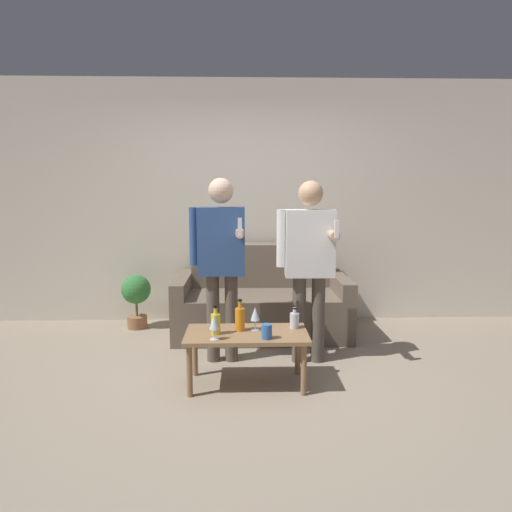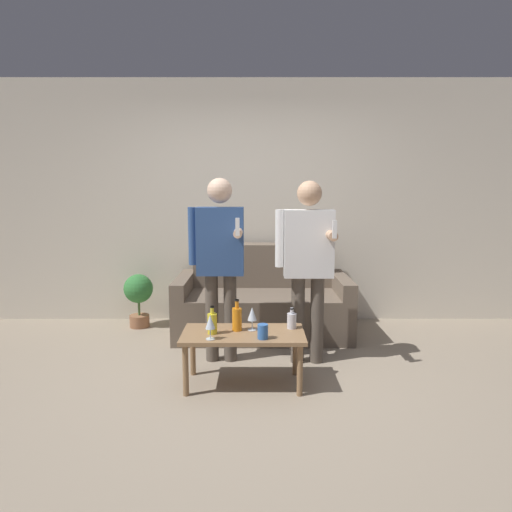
{
  "view_description": "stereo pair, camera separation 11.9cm",
  "coord_description": "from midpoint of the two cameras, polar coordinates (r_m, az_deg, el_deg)",
  "views": [
    {
      "loc": [
        -0.05,
        -3.19,
        1.51
      ],
      "look_at": [
        0.06,
        0.57,
        0.95
      ],
      "focal_mm": 32.0,
      "sensor_mm": 36.0,
      "label": 1
    },
    {
      "loc": [
        0.07,
        -3.19,
        1.51
      ],
      "look_at": [
        0.06,
        0.57,
        0.95
      ],
      "focal_mm": 32.0,
      "sensor_mm": 36.0,
      "label": 2
    }
  ],
  "objects": [
    {
      "name": "wine_glass_far",
      "position": [
        3.35,
        -4.53,
        -8.28
      ],
      "size": [
        0.07,
        0.07,
        0.18
      ],
      "color": "silver",
      "rests_on": "coffee_table"
    },
    {
      "name": "bottle_orange",
      "position": [
        3.49,
        -4.31,
        -8.33
      ],
      "size": [
        0.07,
        0.07,
        0.21
      ],
      "color": "yellow",
      "rests_on": "coffee_table"
    },
    {
      "name": "person_standing_left",
      "position": [
        3.92,
        -3.48,
        0.13
      ],
      "size": [
        0.47,
        0.41,
        1.6
      ],
      "color": "brown",
      "rests_on": "ground_plane"
    },
    {
      "name": "person_standing_right",
      "position": [
        3.9,
        7.56,
        -0.26
      ],
      "size": [
        0.49,
        0.41,
        1.57
      ],
      "color": "brown",
      "rests_on": "ground_plane"
    },
    {
      "name": "cup_on_table",
      "position": [
        3.37,
        2.07,
        -9.42
      ],
      "size": [
        0.08,
        0.08,
        0.11
      ],
      "color": "#3366B2",
      "rests_on": "coffee_table"
    },
    {
      "name": "wine_glass_near",
      "position": [
        3.55,
        0.68,
        -7.32
      ],
      "size": [
        0.07,
        0.07,
        0.18
      ],
      "color": "silver",
      "rests_on": "coffee_table"
    },
    {
      "name": "wall_back",
      "position": [
        5.19,
        0.08,
        6.7
      ],
      "size": [
        8.0,
        0.06,
        2.7
      ],
      "color": "beige",
      "rests_on": "ground_plane"
    },
    {
      "name": "bottle_dark",
      "position": [
        3.55,
        -1.23,
        -7.79
      ],
      "size": [
        0.08,
        0.08,
        0.25
      ],
      "color": "orange",
      "rests_on": "coffee_table"
    },
    {
      "name": "bottle_green",
      "position": [
        3.62,
        5.63,
        -8.0
      ],
      "size": [
        0.07,
        0.07,
        0.17
      ],
      "color": "silver",
      "rests_on": "coffee_table"
    },
    {
      "name": "ground_plane",
      "position": [
        3.53,
        0.01,
        -16.87
      ],
      "size": [
        16.0,
        16.0,
        0.0
      ],
      "primitive_type": "plane",
      "color": "gray"
    },
    {
      "name": "coffee_table",
      "position": [
        3.55,
        -0.42,
        -10.35
      ],
      "size": [
        0.94,
        0.48,
        0.42
      ],
      "color": "#8E6B47",
      "rests_on": "ground_plane"
    },
    {
      "name": "potted_plant",
      "position": [
        5.13,
        -13.63,
        -4.61
      ],
      "size": [
        0.31,
        0.31,
        0.59
      ],
      "color": "#936042",
      "rests_on": "ground_plane"
    },
    {
      "name": "couch",
      "position": [
        4.83,
        1.74,
        -5.79
      ],
      "size": [
        1.77,
        0.91,
        0.91
      ],
      "color": "#6B5B4C",
      "rests_on": "ground_plane"
    }
  ]
}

